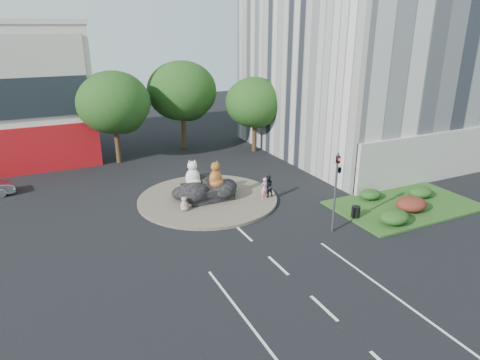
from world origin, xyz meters
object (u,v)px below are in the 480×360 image
(cat_tabby, at_px, (216,174))
(pedestrian_dark, at_px, (268,186))
(kitten_calico, at_px, (184,203))
(pedestrian_pink, at_px, (264,188))
(litter_bin, at_px, (356,212))
(kitten_white, at_px, (229,192))
(cat_white, at_px, (193,173))

(cat_tabby, relative_size, pedestrian_dark, 1.20)
(kitten_calico, distance_m, pedestrian_dark, 6.27)
(kitten_calico, bearing_deg, pedestrian_dark, 29.83)
(pedestrian_pink, height_order, litter_bin, pedestrian_pink)
(kitten_calico, relative_size, litter_bin, 1.36)
(cat_tabby, distance_m, kitten_white, 1.71)
(kitten_white, xyz_separation_m, pedestrian_pink, (2.18, -1.24, 0.35))
(kitten_calico, height_order, litter_bin, kitten_calico)
(kitten_white, bearing_deg, cat_tabby, 145.10)
(pedestrian_pink, relative_size, pedestrian_dark, 0.98)
(cat_white, xyz_separation_m, cat_tabby, (1.41, -0.84, -0.01))
(cat_tabby, xyz_separation_m, kitten_white, (0.92, -0.26, -1.42))
(cat_tabby, height_order, kitten_white, cat_tabby)
(cat_white, distance_m, cat_tabby, 1.64)
(cat_white, xyz_separation_m, kitten_calico, (-1.30, -1.81, -1.37))
(pedestrian_dark, height_order, litter_bin, pedestrian_dark)
(litter_bin, bearing_deg, cat_tabby, 136.57)
(kitten_calico, relative_size, kitten_white, 1.13)
(cat_tabby, relative_size, litter_bin, 2.60)
(cat_tabby, bearing_deg, cat_white, 122.55)
(cat_tabby, relative_size, kitten_calico, 1.91)
(pedestrian_pink, bearing_deg, kitten_white, -38.67)
(kitten_calico, xyz_separation_m, kitten_white, (3.63, 0.71, -0.06))
(cat_white, xyz_separation_m, pedestrian_pink, (4.51, -2.33, -1.09))
(litter_bin, bearing_deg, pedestrian_pink, 127.28)
(kitten_white, xyz_separation_m, litter_bin, (6.13, -6.41, -0.16))
(pedestrian_dark, bearing_deg, cat_tabby, -24.16)
(cat_tabby, xyz_separation_m, litter_bin, (7.05, -6.67, -1.58))
(cat_tabby, bearing_deg, pedestrian_dark, -45.91)
(cat_white, height_order, cat_tabby, cat_white)
(pedestrian_dark, bearing_deg, cat_white, -27.66)
(cat_white, height_order, kitten_calico, cat_white)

